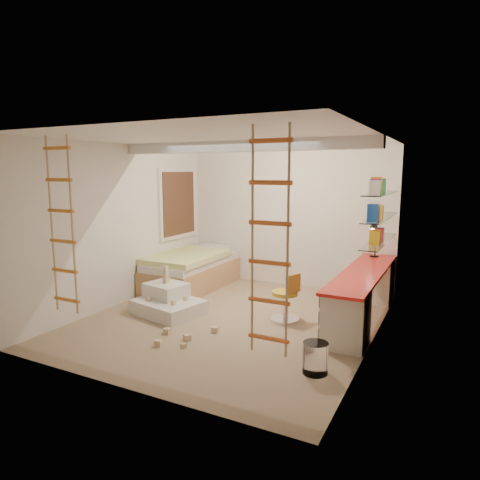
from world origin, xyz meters
The scene contains 15 objects.
floor centered at (0.00, 0.00, 0.00)m, with size 4.50×4.50×0.00m, color #958160.
ceiling_beam centered at (0.00, 0.30, 2.52)m, with size 4.00×0.18×0.16m, color white.
window_frame centered at (-1.97, 1.50, 1.55)m, with size 0.06×1.15×1.35m, color white.
window_blind centered at (-1.93, 1.50, 1.55)m, with size 0.02×1.00×1.20m, color #4C2D1E.
rope_ladder_left centered at (-1.35, -1.75, 1.52)m, with size 0.41×0.04×2.13m, color orange, non-canonical shape.
rope_ladder_right centered at (1.35, -1.75, 1.52)m, with size 0.41×0.04×2.13m, color #D35524, non-canonical shape.
waste_bin centered at (1.61, -1.06, 0.17)m, with size 0.28×0.28×0.35m, color white.
desk centered at (1.72, 0.86, 0.40)m, with size 0.56×2.80×0.75m.
shelves centered at (1.87, 1.13, 1.50)m, with size 0.25×1.80×0.71m.
bed centered at (-1.48, 1.23, 0.33)m, with size 1.02×2.00×0.69m.
task_lamp centered at (1.67, 1.82, 1.14)m, with size 0.14×0.36×0.57m.
swivel_chair centered at (0.74, 0.32, 0.27)m, with size 0.55×0.55×0.72m.
play_platform centered at (-1.02, -0.16, 0.17)m, with size 1.11×0.95×0.43m.
toy_blocks centered at (-0.65, -0.54, 0.22)m, with size 1.32×1.28×0.70m.
books centered at (1.87, 1.13, 1.62)m, with size 0.14×0.58×0.92m.
Camera 1 is at (2.86, -5.30, 2.17)m, focal length 32.00 mm.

